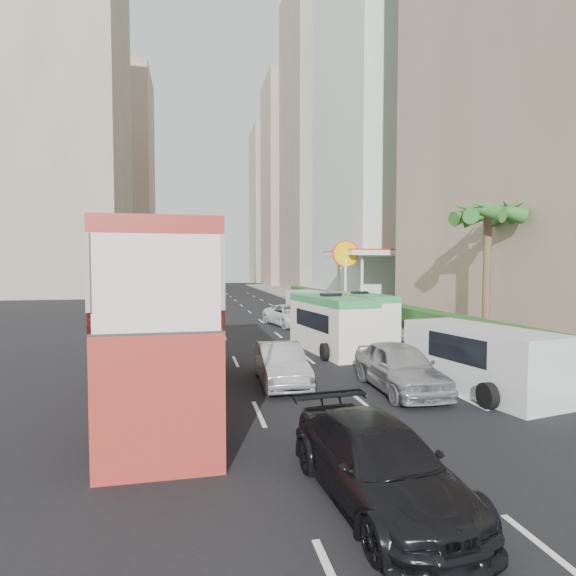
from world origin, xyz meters
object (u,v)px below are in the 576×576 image
object	(u,v)px
car_silver_lane_b	(399,390)
minibus_far	(359,316)
palm_tree	(487,282)
van_asset	(290,326)
double_decker_bus	(172,317)
minibus_near	(331,324)
car_silver_lane_a	(281,384)
panel_van_near	(481,359)
car_black	(377,502)
panel_van_far	(310,304)
shell_station	(371,282)

from	to	relation	value
car_silver_lane_b	minibus_far	distance (m)	10.93
minibus_far	palm_tree	bearing A→B (deg)	-61.73
van_asset	minibus_far	world-z (taller)	minibus_far
double_decker_bus	minibus_near	world-z (taller)	double_decker_bus
car_silver_lane_a	minibus_near	size ratio (longest dim) A/B	0.70
minibus_far	palm_tree	world-z (taller)	palm_tree
double_decker_bus	car_silver_lane_a	distance (m)	4.52
minibus_near	panel_van_near	bearing A→B (deg)	-77.68
van_asset	minibus_near	bearing A→B (deg)	-102.41
car_silver_lane_a	car_black	xyz separation A→B (m)	(0.15, -8.08, 0.00)
double_decker_bus	palm_tree	world-z (taller)	palm_tree
car_silver_lane_b	car_black	xyz separation A→B (m)	(-3.52, -6.42, 0.00)
car_silver_lane_b	van_asset	bearing A→B (deg)	91.80
palm_tree	panel_van_far	bearing A→B (deg)	103.51
car_black	minibus_near	bearing A→B (deg)	71.09
car_silver_lane_b	van_asset	size ratio (longest dim) A/B	0.89
car_black	minibus_near	world-z (taller)	minibus_near
van_asset	panel_van_near	distance (m)	17.39
minibus_far	panel_van_near	size ratio (longest dim) A/B	1.09
car_silver_lane_a	panel_van_far	size ratio (longest dim) A/B	0.80
car_black	shell_station	size ratio (longest dim) A/B	0.59
van_asset	panel_van_near	xyz separation A→B (m)	(2.65, -17.16, 1.06)
minibus_near	shell_station	distance (m)	18.83
car_silver_lane_b	minibus_near	world-z (taller)	minibus_near
minibus_far	shell_station	distance (m)	14.53
car_silver_lane_a	shell_station	size ratio (longest dim) A/B	0.53
car_black	palm_tree	size ratio (longest dim) A/B	0.74
car_silver_lane_b	panel_van_far	world-z (taller)	panel_van_far
minibus_far	shell_station	bearing A→B (deg)	59.97
double_decker_bus	van_asset	size ratio (longest dim) A/B	2.10
van_asset	shell_station	world-z (taller)	shell_station
double_decker_bus	minibus_near	bearing A→B (deg)	42.20
car_silver_lane_b	car_silver_lane_a	bearing A→B (deg)	157.22
shell_station	car_silver_lane_b	bearing A→B (deg)	-110.26
car_black	van_asset	size ratio (longest dim) A/B	0.90
car_black	panel_van_near	size ratio (longest dim) A/B	0.89
minibus_near	minibus_far	xyz separation A→B (m)	(2.79, 3.43, -0.06)
minibus_near	panel_van_far	xyz separation A→B (m)	(2.69, 14.14, -0.28)
car_silver_lane_b	minibus_far	bearing A→B (deg)	77.44
car_silver_lane_a	minibus_far	bearing A→B (deg)	55.69
car_silver_lane_a	minibus_far	world-z (taller)	minibus_far
car_silver_lane_a	car_black	distance (m)	8.08
minibus_far	minibus_near	bearing A→B (deg)	-134.28
panel_van_near	panel_van_far	size ratio (longest dim) A/B	1.00
double_decker_bus	palm_tree	bearing A→B (deg)	16.16
minibus_near	panel_van_far	distance (m)	14.40
van_asset	shell_station	distance (m)	11.63
double_decker_bus	car_silver_lane_a	xyz separation A→B (m)	(3.61, 1.02, -2.53)
car_silver_lane_b	panel_van_near	world-z (taller)	panel_van_near
double_decker_bus	van_asset	xyz separation A→B (m)	(7.20, 15.92, -2.53)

